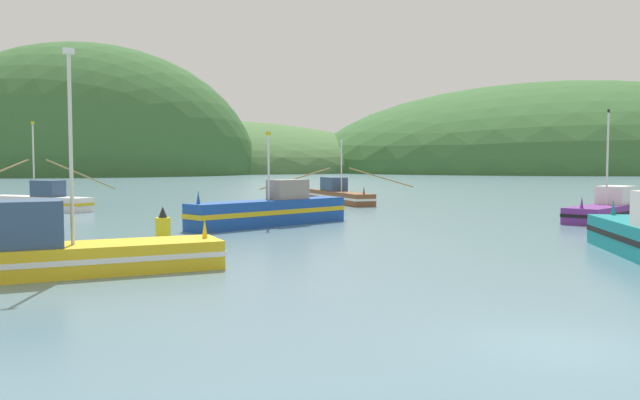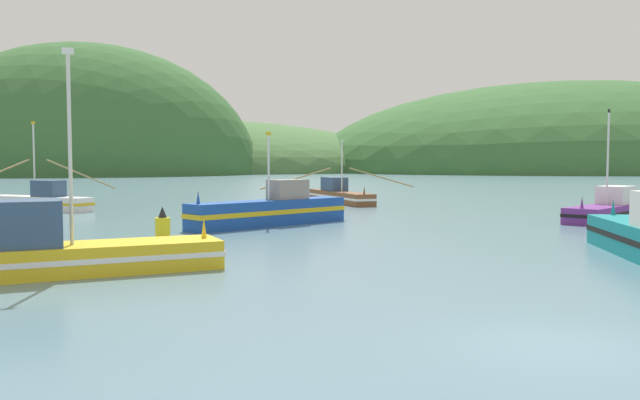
% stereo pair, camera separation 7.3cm
% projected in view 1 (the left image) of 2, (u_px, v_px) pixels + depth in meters
% --- Properties ---
extents(ground_plane, '(600.00, 600.00, 0.00)m').
position_uv_depth(ground_plane, '(560.00, 347.00, 12.62)').
color(ground_plane, slate).
extents(hill_far_center, '(200.24, 160.19, 65.44)m').
position_uv_depth(hill_far_center, '(571.00, 171.00, 242.47)').
color(hill_far_center, '#386633').
rests_on(hill_far_center, ground).
extents(hill_mid_right, '(176.39, 141.12, 38.92)m').
position_uv_depth(hill_mid_right, '(185.00, 171.00, 244.42)').
color(hill_mid_right, '#47703D').
rests_on(hill_mid_right, ground).
extents(hill_mid_left, '(97.95, 78.36, 74.56)m').
position_uv_depth(hill_mid_left, '(87.00, 174.00, 184.87)').
color(hill_mid_left, '#386633').
rests_on(hill_mid_left, ground).
extents(fishing_boat_brown, '(14.56, 11.74, 5.59)m').
position_uv_depth(fishing_boat_brown, '(339.00, 194.00, 57.22)').
color(fishing_boat_brown, brown).
rests_on(fishing_boat_brown, ground).
extents(fishing_boat_white, '(10.03, 12.53, 6.66)m').
position_uv_depth(fishing_boat_white, '(40.00, 201.00, 47.98)').
color(fishing_boat_white, white).
rests_on(fishing_boat_white, ground).
extents(fishing_boat_yellow, '(10.78, 4.29, 7.27)m').
position_uv_depth(fishing_boat_yellow, '(52.00, 253.00, 20.53)').
color(fishing_boat_yellow, gold).
rests_on(fishing_boat_yellow, ground).
extents(fishing_boat_purple, '(9.55, 7.32, 6.86)m').
position_uv_depth(fishing_boat_purple, '(611.00, 209.00, 40.22)').
color(fishing_boat_purple, '#6B2D84').
rests_on(fishing_boat_purple, ground).
extents(fishing_boat_blue, '(9.96, 7.06, 5.34)m').
position_uv_depth(fishing_boat_blue, '(272.00, 210.00, 36.69)').
color(fishing_boat_blue, '#19479E').
rests_on(fishing_boat_blue, ground).
extents(channel_buoy, '(0.66, 0.66, 1.67)m').
position_uv_depth(channel_buoy, '(163.00, 228.00, 28.49)').
color(channel_buoy, yellow).
rests_on(channel_buoy, ground).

